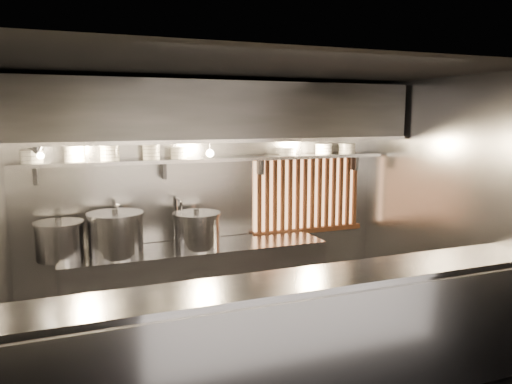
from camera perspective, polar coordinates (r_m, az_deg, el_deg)
floor at (r=5.19m, az=0.13°, el=-18.62°), size 4.50×4.50×0.00m
ceiling at (r=4.63m, az=0.15°, el=13.89°), size 4.50×4.50×0.00m
wall_back at (r=6.11m, az=-5.11°, el=-0.60°), size 4.50×0.00×4.50m
wall_right at (r=5.92m, az=20.80°, el=-1.43°), size 0.00×3.00×3.00m
serving_counter at (r=4.15m, az=5.30°, el=-17.22°), size 4.50×0.56×1.13m
cooking_bench at (r=5.92m, az=-6.77°, el=-10.44°), size 3.00×0.70×0.90m
bowl_shelf at (r=5.88m, az=-4.66°, el=3.76°), size 4.40×0.34×0.04m
exhaust_hood at (r=5.65m, az=-4.06°, el=9.09°), size 4.40×0.81×0.65m
wood_screen at (r=6.56m, az=5.97°, el=-0.17°), size 1.56×0.09×1.04m
faucet_left at (r=5.78m, az=-15.71°, el=-2.37°), size 0.04×0.30×0.50m
faucet_right at (r=5.89m, az=-8.92°, el=-1.95°), size 0.04×0.30×0.50m
heat_lamp at (r=5.14m, az=-23.76°, el=4.47°), size 0.25×0.35×0.20m
pendant_bulb at (r=5.73m, az=-5.28°, el=4.44°), size 0.09×0.09×0.19m
stock_pot_left at (r=5.61m, az=-21.54°, el=-5.14°), size 0.62×0.62×0.43m
stock_pot_mid at (r=5.55m, az=-15.72°, el=-4.63°), size 0.78×0.78×0.50m
stock_pot_right at (r=5.69m, az=-6.79°, el=-4.34°), size 0.57×0.57×0.44m
bowl_stack_0 at (r=5.62m, az=-24.24°, el=3.69°), size 0.24×0.24×0.13m
bowl_stack_1 at (r=5.62m, az=-20.01°, el=4.12°), size 0.23×0.23×0.17m
bowl_stack_2 at (r=5.64m, az=-16.35°, el=4.30°), size 0.22×0.22×0.17m
bowl_stack_3 at (r=5.70m, az=-11.89°, el=4.51°), size 0.20×0.20×0.17m
bowl_stack_4 at (r=5.76m, az=-8.81°, el=4.44°), size 0.20×0.20×0.13m
bowl_stack_5 at (r=6.21m, az=3.59°, el=4.64°), size 0.23×0.23×0.09m
bowl_stack_6 at (r=6.45m, az=7.73°, el=4.90°), size 0.22×0.22×0.13m
bowl_stack_7 at (r=6.62m, az=10.35°, el=4.93°), size 0.23×0.23×0.13m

